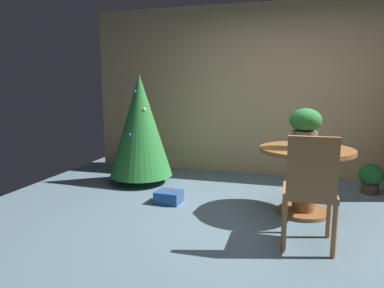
% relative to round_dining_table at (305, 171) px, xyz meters
% --- Properties ---
extents(ground_plane, '(6.60, 6.60, 0.00)m').
position_rel_round_dining_table_xyz_m(ground_plane, '(-0.34, -0.51, -0.47)').
color(ground_plane, slate).
extents(back_wall_panel, '(6.00, 0.10, 2.60)m').
position_rel_round_dining_table_xyz_m(back_wall_panel, '(-0.34, 1.69, 0.83)').
color(back_wall_panel, tan).
rests_on(back_wall_panel, ground_plane).
extents(round_dining_table, '(0.98, 0.98, 0.72)m').
position_rel_round_dining_table_xyz_m(round_dining_table, '(0.00, 0.00, 0.00)').
color(round_dining_table, brown).
rests_on(round_dining_table, ground_plane).
extents(flower_vase, '(0.33, 0.33, 0.42)m').
position_rel_round_dining_table_xyz_m(flower_vase, '(-0.03, -0.01, 0.48)').
color(flower_vase, '#665B51').
rests_on(flower_vase, round_dining_table).
extents(wooden_chair_near, '(0.43, 0.44, 0.98)m').
position_rel_round_dining_table_xyz_m(wooden_chair_near, '(0.00, -0.86, 0.07)').
color(wooden_chair_near, '#9E6B3D').
rests_on(wooden_chair_near, ground_plane).
extents(holiday_tree, '(0.88, 0.88, 1.54)m').
position_rel_round_dining_table_xyz_m(holiday_tree, '(-2.20, 0.67, 0.35)').
color(holiday_tree, brown).
rests_on(holiday_tree, ground_plane).
extents(gift_box_blue, '(0.31, 0.26, 0.14)m').
position_rel_round_dining_table_xyz_m(gift_box_blue, '(-1.52, -0.07, -0.40)').
color(gift_box_blue, '#1E569E').
rests_on(gift_box_blue, ground_plane).
extents(potted_plant, '(0.29, 0.29, 0.39)m').
position_rel_round_dining_table_xyz_m(potted_plant, '(0.86, 0.98, -0.26)').
color(potted_plant, '#4C382D').
rests_on(potted_plant, ground_plane).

